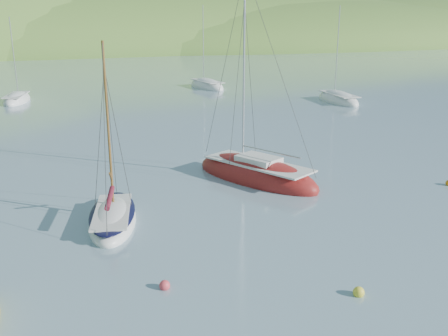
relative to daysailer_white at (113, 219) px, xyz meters
name	(u,v)px	position (x,y,z in m)	size (l,w,h in m)	color
ground	(284,292)	(4.47, -8.75, -0.21)	(700.00, 700.00, 0.00)	gray
shoreline_hills	(5,49)	(-5.20, 163.68, -0.21)	(690.00, 135.00, 56.00)	#3E6D29
daysailer_white	(113,219)	(0.00, 0.00, 0.00)	(3.62, 6.27, 9.08)	white
sloop_red	(256,176)	(9.33, 3.43, 0.03)	(6.44, 9.34, 13.13)	maroon
distant_sloop_a	(17,100)	(-3.58, 41.15, -0.03)	(4.28, 7.77, 10.51)	white
distant_sloop_b	(207,86)	(21.66, 44.33, -0.01)	(3.72, 8.84, 12.30)	white
distant_sloop_d	(338,100)	(31.50, 26.50, -0.01)	(4.06, 8.65, 11.88)	white
mooring_buoys	(272,234)	(6.27, -4.35, -0.09)	(26.16, 13.02, 0.42)	yellow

